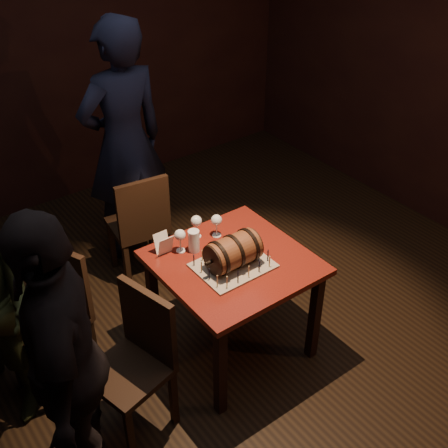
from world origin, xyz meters
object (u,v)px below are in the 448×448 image
at_px(wine_glass_left, 180,236).
at_px(chair_left_rear, 56,310).
at_px(wine_glass_mid, 196,222).
at_px(chair_back, 140,223).
at_px(barrel_cake, 233,252).
at_px(person_back, 124,144).
at_px(wine_glass_right, 216,221).
at_px(chair_left_front, 138,355).
at_px(pint_of_ale, 194,241).
at_px(pub_table, 233,274).
at_px(person_left_front, 64,360).

relative_size(wine_glass_left, chair_left_rear, 0.17).
xyz_separation_m(wine_glass_mid, chair_back, (-0.07, 0.67, -0.34)).
distance_m(barrel_cake, person_back, 1.47).
bearing_deg(wine_glass_right, person_back, 92.09).
bearing_deg(barrel_cake, chair_left_front, -173.11).
distance_m(barrel_cake, pint_of_ale, 0.29).
xyz_separation_m(barrel_cake, chair_left_rear, (-0.95, 0.54, -0.34)).
distance_m(pint_of_ale, chair_left_rear, 0.94).
bearing_deg(wine_glass_left, chair_back, 81.93).
distance_m(pub_table, wine_glass_right, 0.36).
relative_size(pub_table, wine_glass_mid, 5.59).
xyz_separation_m(wine_glass_left, chair_back, (0.10, 0.74, -0.35)).
relative_size(barrel_cake, wine_glass_mid, 2.29).
bearing_deg(person_back, chair_back, 69.50).
distance_m(pub_table, barrel_cake, 0.23).
relative_size(chair_back, chair_left_rear, 1.00).
relative_size(wine_glass_right, chair_left_front, 0.17).
bearing_deg(pint_of_ale, chair_left_front, -150.30).
bearing_deg(chair_back, chair_left_rear, -149.50).
distance_m(wine_glass_mid, chair_back, 0.76).
relative_size(pub_table, chair_back, 0.97).
relative_size(wine_glass_left, wine_glass_right, 1.00).
relative_size(chair_back, chair_left_front, 1.00).
xyz_separation_m(chair_left_rear, chair_left_front, (0.22, -0.62, 0.00)).
xyz_separation_m(chair_left_rear, person_left_front, (-0.20, -0.72, 0.33)).
bearing_deg(chair_left_front, wine_glass_left, 35.94).
bearing_deg(wine_glass_mid, chair_back, 95.55).
distance_m(pub_table, person_left_front, 1.24).
bearing_deg(person_back, chair_left_front, 60.38).
distance_m(wine_glass_left, chair_left_rear, 0.88).
bearing_deg(chair_left_rear, person_back, 42.32).
bearing_deg(wine_glass_mid, wine_glass_right, -32.11).
xyz_separation_m(pub_table, wine_glass_right, (0.07, 0.27, 0.23)).
bearing_deg(wine_glass_mid, pint_of_ale, -130.37).
height_order(pub_table, pint_of_ale, pint_of_ale).
bearing_deg(pub_table, barrel_cake, -128.51).
bearing_deg(pub_table, person_back, 88.85).
xyz_separation_m(chair_back, chair_left_front, (-0.67, -1.15, 0.00)).
height_order(wine_glass_right, chair_back, chair_back).
bearing_deg(person_back, pint_of_ale, 79.71).
distance_m(chair_back, chair_left_rear, 1.03).
relative_size(wine_glass_right, chair_left_rear, 0.17).
bearing_deg(chair_back, wine_glass_mid, -84.45).
bearing_deg(chair_left_front, wine_glass_mid, 33.09).
relative_size(wine_glass_mid, chair_back, 0.17).
xyz_separation_m(barrel_cake, wine_glass_right, (0.11, 0.32, 0.01)).
bearing_deg(barrel_cake, person_left_front, -170.85).
xyz_separation_m(chair_left_rear, person_back, (1.02, 0.93, 0.45)).
relative_size(wine_glass_mid, pint_of_ale, 1.07).
height_order(barrel_cake, chair_left_front, barrel_cake).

